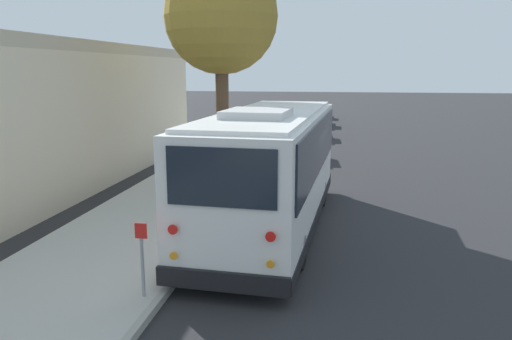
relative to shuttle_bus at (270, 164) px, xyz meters
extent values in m
plane|color=#28282B|center=(0.87, -0.41, -1.75)|extent=(160.00, 160.00, 0.00)
cube|color=#B2AFA8|center=(0.87, 3.37, -1.67)|extent=(80.00, 3.83, 0.15)
cube|color=#9D9A94|center=(0.87, 1.39, -1.67)|extent=(80.00, 0.14, 0.15)
cube|color=white|center=(0.00, 0.00, -0.10)|extent=(8.97, 2.95, 2.73)
cube|color=black|center=(0.00, 0.00, -1.33)|extent=(9.01, 3.00, 0.28)
cube|color=black|center=(0.00, 0.00, 0.49)|extent=(8.25, 3.00, 1.30)
cube|color=black|center=(4.44, -0.26, 0.49)|extent=(0.16, 2.13, 1.36)
cube|color=black|center=(-4.43, 0.26, 0.59)|extent=(0.15, 1.96, 1.04)
cube|color=black|center=(4.44, -0.26, 1.12)|extent=(0.14, 1.76, 0.22)
cube|color=white|center=(0.00, 0.00, 1.30)|extent=(8.41, 2.69, 0.10)
cube|color=silver|center=(-1.57, 0.09, 1.42)|extent=(1.70, 1.47, 0.20)
cube|color=black|center=(4.46, -0.26, -1.29)|extent=(0.24, 2.46, 0.36)
cube|color=black|center=(-4.45, 0.26, -1.29)|extent=(0.24, 2.46, 0.36)
cylinder|color=red|center=(-4.45, 1.14, -0.37)|extent=(0.04, 0.18, 0.18)
cylinder|color=orange|center=(-4.45, 1.14, -0.87)|extent=(0.04, 0.14, 0.14)
cylinder|color=red|center=(-4.55, -0.61, -0.37)|extent=(0.04, 0.18, 0.18)
cylinder|color=orange|center=(-4.55, -0.61, -0.87)|extent=(0.04, 0.14, 0.14)
cube|color=white|center=(4.55, 0.55, -1.12)|extent=(0.06, 0.32, 0.18)
cube|color=white|center=(4.46, -1.08, -1.12)|extent=(0.06, 0.32, 0.18)
cube|color=black|center=(4.23, 1.13, 0.75)|extent=(0.07, 0.10, 0.24)
cylinder|color=black|center=(2.68, 0.91, -1.24)|extent=(1.03, 0.36, 1.02)
cylinder|color=slate|center=(2.68, 0.91, -1.24)|extent=(0.48, 0.35, 0.46)
cylinder|color=black|center=(2.55, -1.22, -1.24)|extent=(1.03, 0.36, 1.02)
cylinder|color=slate|center=(2.55, -1.22, -1.24)|extent=(0.48, 0.35, 0.46)
cylinder|color=black|center=(-2.41, 1.21, -1.24)|extent=(1.03, 0.36, 1.02)
cylinder|color=slate|center=(-2.41, 1.21, -1.24)|extent=(0.48, 0.35, 0.46)
cylinder|color=black|center=(-2.53, -0.92, -1.24)|extent=(1.03, 0.36, 1.02)
cylinder|color=slate|center=(-2.53, -0.92, -1.24)|extent=(0.48, 0.35, 0.46)
cube|color=silver|center=(11.20, 0.36, -1.27)|extent=(4.17, 2.05, 0.64)
cube|color=black|center=(11.10, 0.35, -0.71)|extent=(2.03, 1.64, 0.48)
cube|color=silver|center=(11.10, 0.35, -0.47)|extent=(1.95, 1.60, 0.05)
cube|color=black|center=(13.24, 0.53, -1.48)|extent=(0.22, 1.67, 0.20)
cube|color=black|center=(9.17, 0.19, -1.48)|extent=(0.22, 1.67, 0.20)
cylinder|color=black|center=(12.41, 1.25, -1.42)|extent=(0.66, 0.25, 0.65)
cylinder|color=slate|center=(12.41, 1.25, -1.42)|extent=(0.31, 0.24, 0.29)
cylinder|color=black|center=(12.54, -0.32, -1.42)|extent=(0.66, 0.25, 0.65)
cylinder|color=slate|center=(12.54, -0.32, -1.42)|extent=(0.31, 0.24, 0.29)
cylinder|color=black|center=(9.87, 1.04, -1.42)|extent=(0.66, 0.25, 0.65)
cylinder|color=slate|center=(9.87, 1.04, -1.42)|extent=(0.31, 0.24, 0.29)
cylinder|color=black|center=(10.00, -0.53, -1.42)|extent=(0.66, 0.25, 0.65)
cylinder|color=slate|center=(10.00, -0.53, -1.42)|extent=(0.31, 0.24, 0.29)
cube|color=slate|center=(18.33, 0.28, -1.25)|extent=(4.45, 1.89, 0.65)
cube|color=black|center=(18.22, 0.27, -0.69)|extent=(2.14, 1.55, 0.48)
cube|color=slate|center=(18.22, 0.27, -0.45)|extent=(2.06, 1.51, 0.05)
cube|color=black|center=(20.54, 0.39, -1.48)|extent=(0.16, 1.63, 0.20)
cube|color=black|center=(16.12, 0.17, -1.48)|extent=(0.16, 1.63, 0.20)
cylinder|color=black|center=(19.67, 1.11, -1.41)|extent=(0.68, 0.23, 0.67)
cylinder|color=slate|center=(19.67, 1.11, -1.41)|extent=(0.31, 0.23, 0.30)
cylinder|color=black|center=(19.75, -0.42, -1.41)|extent=(0.68, 0.23, 0.67)
cylinder|color=slate|center=(19.75, -0.42, -1.41)|extent=(0.31, 0.23, 0.30)
cylinder|color=black|center=(16.91, 0.98, -1.41)|extent=(0.68, 0.23, 0.67)
cylinder|color=slate|center=(16.91, 0.98, -1.41)|extent=(0.31, 0.23, 0.30)
cylinder|color=black|center=(16.99, -0.55, -1.41)|extent=(0.68, 0.23, 0.67)
cylinder|color=slate|center=(16.99, -0.55, -1.41)|extent=(0.31, 0.23, 0.30)
cube|color=#19234C|center=(25.10, 0.22, -1.25)|extent=(4.53, 1.71, 0.65)
cube|color=black|center=(24.98, 0.22, -0.69)|extent=(2.15, 1.47, 0.48)
cube|color=#19234C|center=(24.98, 0.22, -0.45)|extent=(2.06, 1.43, 0.05)
cube|color=black|center=(27.39, 0.20, -1.48)|extent=(0.09, 1.64, 0.20)
cube|color=black|center=(22.82, 0.23, -1.48)|extent=(0.09, 1.64, 0.20)
cylinder|color=black|center=(26.53, 0.98, -1.41)|extent=(0.67, 0.20, 0.67)
cylinder|color=slate|center=(26.53, 0.98, -1.41)|extent=(0.30, 0.22, 0.30)
cylinder|color=black|center=(26.53, -0.56, -1.41)|extent=(0.67, 0.20, 0.67)
cylinder|color=slate|center=(26.53, -0.56, -1.41)|extent=(0.30, 0.22, 0.30)
cylinder|color=black|center=(23.68, 0.99, -1.41)|extent=(0.67, 0.20, 0.67)
cylinder|color=slate|center=(23.68, 0.99, -1.41)|extent=(0.30, 0.22, 0.30)
cylinder|color=black|center=(23.67, -0.55, -1.41)|extent=(0.67, 0.20, 0.67)
cylinder|color=slate|center=(23.67, -0.55, -1.41)|extent=(0.30, 0.22, 0.30)
cube|color=#A8AAAF|center=(31.11, 0.38, -1.27)|extent=(4.52, 1.75, 0.63)
cube|color=black|center=(30.99, 0.38, -0.71)|extent=(2.16, 1.47, 0.48)
cube|color=#A8AAAF|center=(30.99, 0.38, -0.47)|extent=(2.07, 1.44, 0.05)
cube|color=black|center=(33.37, 0.33, -1.48)|extent=(0.12, 1.60, 0.20)
cube|color=black|center=(28.84, 0.44, -1.48)|extent=(0.12, 1.60, 0.20)
cylinder|color=black|center=(32.54, 1.09, -1.42)|extent=(0.65, 0.22, 0.65)
cylinder|color=slate|center=(32.54, 1.09, -1.42)|extent=(0.30, 0.23, 0.29)
cylinder|color=black|center=(32.50, -0.40, -1.42)|extent=(0.65, 0.22, 0.65)
cylinder|color=slate|center=(32.50, -0.40, -1.42)|extent=(0.30, 0.23, 0.29)
cylinder|color=black|center=(29.71, 1.16, -1.42)|extent=(0.65, 0.22, 0.65)
cylinder|color=slate|center=(29.71, 1.16, -1.42)|extent=(0.30, 0.23, 0.29)
cylinder|color=black|center=(29.67, -0.33, -1.42)|extent=(0.65, 0.22, 0.65)
cylinder|color=slate|center=(29.67, -0.33, -1.42)|extent=(0.30, 0.23, 0.29)
cylinder|color=brown|center=(4.26, 2.25, 0.59)|extent=(0.44, 0.44, 4.38)
sphere|color=olive|center=(4.26, 2.25, 4.11)|extent=(3.79, 3.79, 3.79)
cylinder|color=gray|center=(-4.61, 1.66, -1.05)|extent=(0.06, 0.06, 1.09)
cube|color=red|center=(-4.61, 1.66, -0.37)|extent=(0.02, 0.22, 0.28)
cylinder|color=gray|center=(-3.25, 1.66, -1.03)|extent=(0.06, 0.06, 1.13)
cube|color=red|center=(-3.25, 1.66, -0.33)|extent=(0.02, 0.22, 0.28)
cube|color=#BAAD93|center=(0.86, 6.47, 3.14)|extent=(25.00, 0.30, 0.40)
camera|label=1|loc=(-12.50, -1.66, 2.40)|focal=35.00mm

